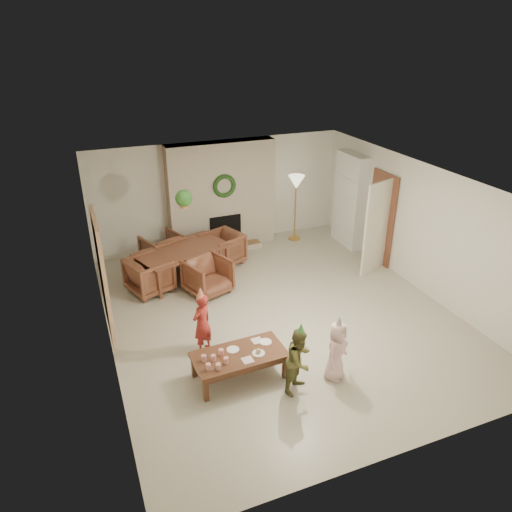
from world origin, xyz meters
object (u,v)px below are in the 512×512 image
dining_chair_near (208,276)px  dining_chair_right (223,249)px  coffee_table_top (239,355)px  child_pink (336,351)px  dining_chair_far (163,250)px  child_red (202,324)px  dining_chair_left (150,275)px  child_plaid (299,360)px  dining_table (184,264)px

dining_chair_near → dining_chair_right: (0.67, 1.13, 0.00)m
coffee_table_top → dining_chair_right: bearing=73.6°
dining_chair_right → coffee_table_top: bearing=-35.0°
dining_chair_near → child_pink: child_pink is taller
dining_chair_far → child_red: child_red is taller
dining_chair_far → coffee_table_top: (0.28, -4.15, 0.03)m
coffee_table_top → child_red: child_red is taller
dining_chair_left → child_plaid: size_ratio=0.79×
dining_chair_far → dining_chair_right: (1.25, -0.41, 0.00)m
coffee_table_top → child_plaid: (0.71, -0.56, 0.11)m
child_plaid → dining_chair_left: bearing=78.4°
dining_table → coffee_table_top: bearing=-110.6°
child_red → child_plaid: bearing=95.3°
dining_chair_near → child_red: child_red is taller
dining_table → dining_chair_left: 0.82m
dining_table → child_pink: bearing=-91.9°
dining_chair_far → child_pink: size_ratio=0.83×
dining_table → dining_chair_right: size_ratio=2.34×
dining_chair_near → child_red: size_ratio=0.76×
dining_chair_near → dining_table: bearing=90.0°
child_plaid → child_pink: (0.62, 0.03, -0.03)m
dining_chair_far → dining_chair_right: size_ratio=1.00×
dining_table → child_plaid: 4.01m
dining_chair_near → child_plaid: size_ratio=0.79×
dining_chair_left → dining_chair_near: bearing=-135.0°
dining_table → coffee_table_top: 3.39m
dining_chair_near → child_red: 1.90m
dining_chair_right → child_red: size_ratio=0.76×
dining_chair_left → child_red: 2.32m
dining_chair_far → child_red: size_ratio=0.76×
child_plaid → child_pink: size_ratio=1.06×
child_red → child_plaid: child_red is taller
dining_table → child_plaid: size_ratio=1.84×
dining_table → dining_chair_right: (0.96, 0.36, 0.03)m
dining_chair_left → child_pink: (2.09, -3.63, 0.12)m
dining_chair_left → child_pink: bearing=-170.6°
dining_table → dining_chair_near: (0.29, -0.77, 0.03)m
dining_chair_far → child_pink: bearing=88.4°
dining_chair_far → child_plaid: (0.99, -4.71, 0.14)m
child_pink → dining_chair_left: bearing=87.0°
child_red → dining_chair_far: bearing=-122.4°
dining_chair_far → dining_chair_left: size_ratio=1.00×
dining_chair_left → child_red: (0.43, -2.27, 0.16)m
coffee_table_top → child_plaid: bearing=-40.2°
child_red → child_pink: bearing=109.1°
child_pink → dining_table: bearing=75.7°
dining_table → dining_chair_left: dining_chair_left is taller
child_pink → dining_chair_near: bearing=75.2°
child_plaid → dining_chair_right: bearing=53.1°
child_pink → coffee_table_top: bearing=125.2°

